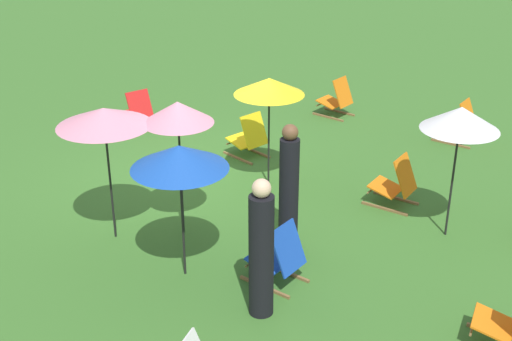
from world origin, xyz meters
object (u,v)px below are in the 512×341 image
deckchair_5 (279,257)px  umbrella_4 (179,157)px  deckchair_6 (337,99)px  umbrella_2 (269,87)px  person_1 (289,190)px  person_0 (261,252)px  deckchair_1 (395,184)px  deckchair_7 (509,320)px  deckchair_4 (137,113)px  deckchair_0 (249,138)px  deckchair_8 (460,124)px  umbrella_0 (461,119)px  umbrella_3 (104,117)px  umbrella_1 (178,113)px

deckchair_5 → umbrella_4: umbrella_4 is taller
deckchair_6 → umbrella_2: (3.56, 0.69, 1.31)m
deckchair_6 → person_1: bearing=26.0°
umbrella_2 → person_0: 3.64m
umbrella_2 → deckchair_1: bearing=102.9°
deckchair_7 → umbrella_4: size_ratio=0.46×
deckchair_6 → umbrella_4: umbrella_4 is taller
deckchair_4 → person_1: person_1 is taller
deckchair_0 → deckchair_1: same height
deckchair_6 → deckchair_7: same height
deckchair_8 → umbrella_0: bearing=17.7°
deckchair_4 → deckchair_7: same height
deckchair_0 → deckchair_1: (0.26, 2.96, 0.00)m
deckchair_6 → person_1: person_1 is taller
deckchair_0 → umbrella_4: (3.59, 1.56, 1.28)m
deckchair_5 → deckchair_1: bearing=175.8°
deckchair_0 → umbrella_3: (3.43, 0.12, 1.44)m
umbrella_1 → person_1: size_ratio=1.09×
deckchair_8 → umbrella_4: (6.47, -1.29, 1.28)m
deckchair_4 → deckchair_6: bearing=154.0°
deckchair_1 → umbrella_0: size_ratio=0.43×
deckchair_4 → deckchair_7: (2.52, 7.98, 0.00)m
deckchair_6 → umbrella_1: (5.61, 0.60, 1.46)m
deckchair_5 → deckchair_0: bearing=-136.9°
person_0 → deckchair_4: bearing=76.9°
deckchair_0 → deckchair_7: bearing=75.0°
umbrella_1 → umbrella_0: bearing=124.0°
deckchair_5 → umbrella_0: (-2.39, 1.30, 1.40)m
deckchair_5 → deckchair_8: 5.95m
deckchair_1 → deckchair_8: 3.15m
umbrella_3 → person_1: umbrella_3 is taller
umbrella_1 → deckchair_7: bearing=91.1°
umbrella_4 → deckchair_7: bearing=103.2°
deckchair_4 → umbrella_3: (3.25, 2.71, 1.44)m
deckchair_5 → person_1: (-0.80, -0.37, 0.51)m
deckchair_1 → deckchair_8: size_ratio=1.00×
umbrella_1 → deckchair_0: bearing=-163.2°
umbrella_4 → person_0: size_ratio=1.03×
deckchair_4 → umbrella_4: (3.41, 4.15, 1.28)m
deckchair_1 → deckchair_5: size_ratio=1.00×
deckchair_1 → umbrella_1: bearing=-41.2°
umbrella_0 → deckchair_5: bearing=-28.6°
deckchair_0 → umbrella_2: umbrella_2 is taller
umbrella_3 → person_0: umbrella_3 is taller
deckchair_0 → umbrella_1: (2.78, 0.84, 1.46)m
deckchair_0 → deckchair_5: same height
umbrella_3 → deckchair_4: bearing=-140.2°
umbrella_0 → umbrella_4: bearing=-39.4°
umbrella_2 → umbrella_1: bearing=-2.4°
umbrella_2 → person_1: bearing=41.6°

